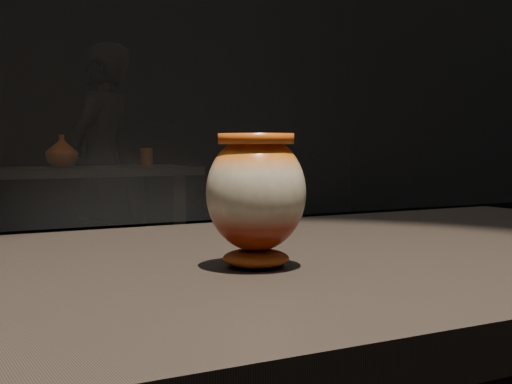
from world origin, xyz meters
TOP-DOWN VIEW (x-y plane):
  - main_vase at (0.11, -0.07)m, footprint 0.15×0.15m
  - back_shelf at (0.55, 3.50)m, footprint 2.00×0.60m
  - back_vase_mid at (0.73, 3.46)m, footprint 0.26×0.26m
  - back_vase_right at (1.27, 3.46)m, footprint 0.08×0.08m
  - visitor at (1.21, 4.23)m, footprint 0.76×0.75m

SIDE VIEW (x-z plane):
  - back_shelf at x=0.55m, z-range 0.19..1.09m
  - visitor at x=1.21m, z-range 0.00..1.77m
  - back_vase_right at x=1.27m, z-range 0.90..1.02m
  - main_vase at x=0.11m, z-range 0.91..1.07m
  - back_vase_mid at x=0.73m, z-range 0.90..1.10m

